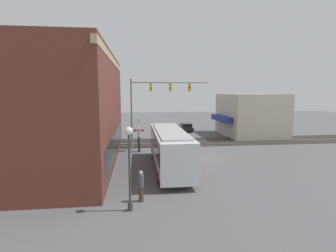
{
  "coord_description": "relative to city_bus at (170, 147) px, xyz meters",
  "views": [
    {
      "loc": [
        -25.3,
        5.45,
        6.41
      ],
      "look_at": [
        4.69,
        1.91,
        2.54
      ],
      "focal_mm": 28.0,
      "sensor_mm": 36.0,
      "label": 1
    }
  ],
  "objects": [
    {
      "name": "brick_building",
      "position": [
        2.68,
        10.15,
        3.04
      ],
      "size": [
        19.31,
        10.97,
        9.76
      ],
      "color": "brown",
      "rests_on": "ground"
    },
    {
      "name": "parked_car_white",
      "position": [
        14.71,
        -2.6,
        -1.13
      ],
      "size": [
        4.33,
        1.82,
        1.54
      ],
      "color": "silver",
      "rests_on": "ground"
    },
    {
      "name": "ground_plane",
      "position": [
        3.92,
        -2.8,
        -1.84
      ],
      "size": [
        120.0,
        120.0,
        0.0
      ],
      "primitive_type": "plane",
      "color": "#565659"
    },
    {
      "name": "pedestrian_by_lamp",
      "position": [
        -6.47,
        2.5,
        -0.88
      ],
      "size": [
        0.34,
        0.34,
        1.87
      ],
      "color": "#473828",
      "rests_on": "ground"
    },
    {
      "name": "rail_track_far",
      "position": [
        13.12,
        -2.8,
        -1.81
      ],
      "size": [
        2.6,
        60.0,
        0.15
      ],
      "color": "#332D28",
      "rests_on": "ground"
    },
    {
      "name": "parked_car_black",
      "position": [
        21.4,
        -5.4,
        -1.19
      ],
      "size": [
        4.68,
        1.82,
        1.38
      ],
      "color": "black",
      "rests_on": "ground"
    },
    {
      "name": "city_bus",
      "position": [
        0.0,
        0.0,
        0.0
      ],
      "size": [
        11.14,
        2.59,
        3.34
      ],
      "color": "silver",
      "rests_on": "ground"
    },
    {
      "name": "pedestrian_at_crossing",
      "position": [
        6.68,
        2.49,
        -0.9
      ],
      "size": [
        0.34,
        0.34,
        1.82
      ],
      "color": "#473828",
      "rests_on": "ground"
    },
    {
      "name": "shop_building",
      "position": [
        15.97,
        -14.11,
        1.25
      ],
      "size": [
        9.73,
        8.89,
        6.19
      ],
      "color": "beige",
      "rests_on": "ground"
    },
    {
      "name": "streetlamp",
      "position": [
        -7.61,
        3.11,
        0.93
      ],
      "size": [
        0.44,
        0.44,
        4.62
      ],
      "color": "#38383A",
      "rests_on": "ground"
    },
    {
      "name": "rail_track_near",
      "position": [
        9.92,
        -2.8,
        -1.81
      ],
      "size": [
        2.6,
        60.0,
        0.15
      ],
      "color": "#332D28",
      "rests_on": "ground"
    },
    {
      "name": "traffic_signal_gantry",
      "position": [
        8.43,
        0.65,
        4.09
      ],
      "size": [
        0.42,
        8.94,
        7.95
      ],
      "color": "gray",
      "rests_on": "ground"
    },
    {
      "name": "crossing_signal",
      "position": [
        7.1,
        2.52,
        0.46
      ],
      "size": [
        1.41,
        1.18,
        3.81
      ],
      "color": "gray",
      "rests_on": "ground"
    }
  ]
}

